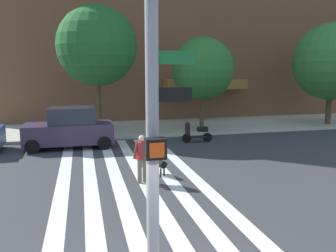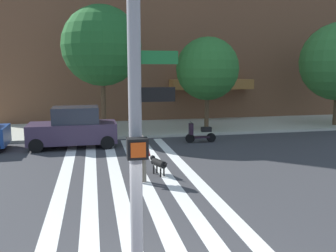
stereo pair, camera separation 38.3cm
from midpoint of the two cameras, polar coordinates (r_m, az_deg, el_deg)
ground_plane at (r=12.61m, az=-8.43°, el=-8.39°), size 160.00×160.00×0.00m
sidewalk_far at (r=22.26m, az=-10.95°, el=-0.59°), size 80.00×6.00×0.15m
crosswalk_stripes at (r=12.63m, az=-7.29°, el=-8.31°), size 4.95×13.29×0.01m
traffic_light_pole at (r=4.68m, az=-4.77°, el=5.92°), size 0.74×0.46×5.80m
parked_car_behind_first at (r=17.71m, az=-16.38°, el=-0.42°), size 4.23×1.98×2.00m
parked_scooter at (r=18.38m, az=4.18°, el=-1.21°), size 1.63×0.50×1.11m
street_tree_nearest at (r=20.28m, az=-12.09°, el=12.71°), size 4.48×4.48×7.20m
street_tree_middle at (r=21.14m, az=5.17°, el=9.30°), size 3.75×3.75×5.58m
street_tree_further at (r=25.74m, az=24.89°, el=9.51°), size 5.08×5.08×6.71m
pedestrian_dog_walker at (r=11.76m, az=-5.21°, el=-4.93°), size 0.69×0.36×1.64m
dog_on_leash at (r=12.71m, az=-2.55°, el=-6.07°), size 0.53×1.04×0.65m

